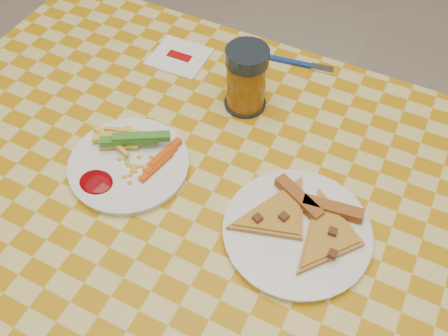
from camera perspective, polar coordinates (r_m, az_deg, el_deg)
The scene contains 9 objects.
ground at distance 1.58m, azimuth -0.76°, elevation -18.64°, with size 8.00×8.00×0.00m, color beige.
table at distance 0.96m, azimuth -1.20°, elevation -5.26°, with size 1.28×0.88×0.76m.
plate_left at distance 0.94m, azimuth -10.79°, elevation 0.34°, with size 0.22×0.22×0.01m, color white.
plate_right at distance 0.85m, azimuth 8.33°, elevation -7.27°, with size 0.25×0.25×0.01m, color white.
fries_veggies at distance 0.94m, azimuth -10.83°, elevation 1.84°, with size 0.19×0.18×0.04m.
pizza_slices at distance 0.85m, azimuth 9.04°, elevation -6.08°, with size 0.26×0.23×0.02m.
drink_glass at distance 0.99m, azimuth 2.55°, elevation 10.09°, with size 0.09×0.09×0.14m.
napkin at distance 1.14m, azimuth -5.11°, elevation 12.52°, with size 0.12×0.11×0.01m.
fork at distance 1.13m, azimuth 8.69°, elevation 11.71°, with size 0.15×0.04×0.01m.
Camera 1 is at (0.25, -0.45, 1.49)m, focal length 40.00 mm.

